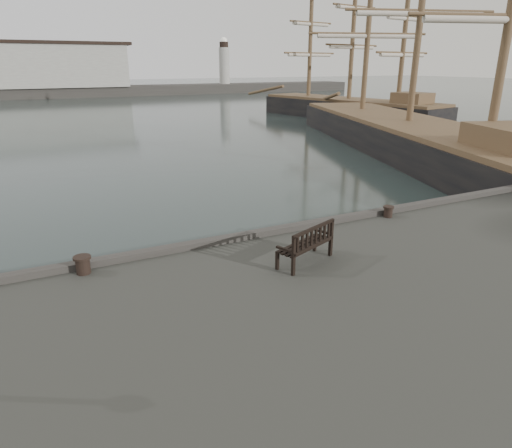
{
  "coord_description": "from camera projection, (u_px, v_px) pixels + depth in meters",
  "views": [
    {
      "loc": [
        -5.88,
        -11.6,
        6.48
      ],
      "look_at": [
        -0.29,
        -0.5,
        2.1
      ],
      "focal_mm": 32.0,
      "sensor_mm": 36.0,
      "label": 1
    }
  ],
  "objects": [
    {
      "name": "breakwater",
      "position": [
        23.0,
        76.0,
        88.57
      ],
      "size": [
        140.0,
        9.5,
        12.2
      ],
      "color": "#383530",
      "rests_on": "ground"
    },
    {
      "name": "tall_ship_far",
      "position": [
        348.0,
        113.0,
        56.04
      ],
      "size": [
        10.03,
        25.96,
        21.77
      ],
      "rotation": [
        0.0,
        0.0,
        0.19
      ],
      "color": "black",
      "rests_on": "ground"
    },
    {
      "name": "ground",
      "position": [
        257.0,
        280.0,
        14.42
      ],
      "size": [
        400.0,
        400.0,
        0.0
      ],
      "primitive_type": "plane",
      "color": "black",
      "rests_on": "ground"
    },
    {
      "name": "bollard_left",
      "position": [
        83.0,
        265.0,
        11.25
      ],
      "size": [
        0.56,
        0.56,
        0.45
      ],
      "primitive_type": "cylinder",
      "rotation": [
        0.0,
        0.0,
        0.38
      ],
      "color": "black",
      "rests_on": "quay"
    },
    {
      "name": "bollard_right",
      "position": [
        388.0,
        212.0,
        15.42
      ],
      "size": [
        0.43,
        0.43,
        0.38
      ],
      "primitive_type": "cylinder",
      "rotation": [
        0.0,
        0.0,
        0.22
      ],
      "color": "black",
      "rests_on": "quay"
    },
    {
      "name": "bench",
      "position": [
        306.0,
        251.0,
        11.83
      ],
      "size": [
        1.86,
        1.2,
        1.01
      ],
      "rotation": [
        0.0,
        0.0,
        0.37
      ],
      "color": "black",
      "rests_on": "quay"
    },
    {
      "name": "tall_ship_main",
      "position": [
        407.0,
        143.0,
        35.3
      ],
      "size": [
        17.52,
        35.29,
        26.15
      ],
      "rotation": [
        0.0,
        0.0,
        -0.32
      ],
      "color": "black",
      "rests_on": "ground"
    }
  ]
}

